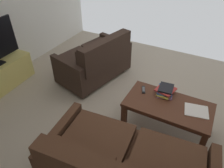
% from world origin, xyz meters
% --- Properties ---
extents(ground_plane, '(5.58, 4.92, 0.01)m').
position_xyz_m(ground_plane, '(0.00, 0.00, -0.00)').
color(ground_plane, tan).
extents(loveseat_near, '(1.06, 1.47, 0.88)m').
position_xyz_m(loveseat_near, '(1.15, -0.64, 0.38)').
color(loveseat_near, black).
rests_on(loveseat_near, ground).
extents(coffee_table, '(1.15, 0.61, 0.46)m').
position_xyz_m(coffee_table, '(-0.39, -0.00, 0.39)').
color(coffee_table, '#4C2819').
rests_on(coffee_table, ground).
extents(book_stack, '(0.28, 0.29, 0.11)m').
position_xyz_m(book_stack, '(-0.28, -0.19, 0.51)').
color(book_stack, '#996699').
rests_on(book_stack, coffee_table).
extents(tv_remote, '(0.10, 0.16, 0.02)m').
position_xyz_m(tv_remote, '(0.02, -0.12, 0.47)').
color(tv_remote, black).
rests_on(tv_remote, coffee_table).
extents(loose_magazine, '(0.34, 0.30, 0.01)m').
position_xyz_m(loose_magazine, '(-0.75, -0.04, 0.46)').
color(loose_magazine, silver).
rests_on(loose_magazine, coffee_table).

